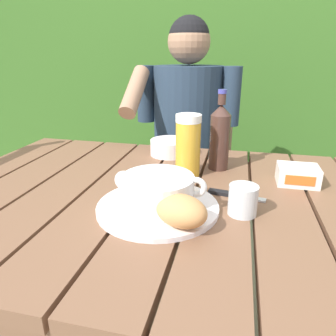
# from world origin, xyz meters

# --- Properties ---
(dining_table) EXTENTS (1.33, 0.88, 0.73)m
(dining_table) POSITION_xyz_m (0.00, 0.00, 0.64)
(dining_table) COLOR brown
(dining_table) RESTS_ON ground_plane
(hedge_backdrop) EXTENTS (4.00, 0.85, 2.13)m
(hedge_backdrop) POSITION_xyz_m (0.14, 1.75, 0.92)
(hedge_backdrop) COLOR #356022
(hedge_backdrop) RESTS_ON ground_plane
(chair_near_diner) EXTENTS (0.42, 0.45, 0.92)m
(chair_near_diner) POSITION_xyz_m (-0.07, 0.88, 0.47)
(chair_near_diner) COLOR brown
(chair_near_diner) RESTS_ON ground_plane
(person_eating) EXTENTS (0.48, 0.47, 1.24)m
(person_eating) POSITION_xyz_m (-0.07, 0.68, 0.73)
(person_eating) COLOR #243548
(person_eating) RESTS_ON ground_plane
(serving_plate) EXTENTS (0.30, 0.30, 0.01)m
(serving_plate) POSITION_xyz_m (0.00, -0.09, 0.74)
(serving_plate) COLOR white
(serving_plate) RESTS_ON dining_table
(soup_bowl) EXTENTS (0.22, 0.17, 0.08)m
(soup_bowl) POSITION_xyz_m (0.00, -0.09, 0.78)
(soup_bowl) COLOR white
(soup_bowl) RESTS_ON serving_plate
(bread_roll) EXTENTS (0.14, 0.13, 0.07)m
(bread_roll) POSITION_xyz_m (0.07, -0.17, 0.78)
(bread_roll) COLOR tan
(bread_roll) RESTS_ON serving_plate
(beer_glass) EXTENTS (0.08, 0.08, 0.19)m
(beer_glass) POSITION_xyz_m (0.03, 0.15, 0.83)
(beer_glass) COLOR gold
(beer_glass) RESTS_ON dining_table
(beer_bottle) EXTENTS (0.06, 0.06, 0.25)m
(beer_bottle) POSITION_xyz_m (0.12, 0.23, 0.84)
(beer_bottle) COLOR #442B24
(beer_bottle) RESTS_ON dining_table
(water_glass_small) EXTENTS (0.07, 0.07, 0.07)m
(water_glass_small) POSITION_xyz_m (0.20, -0.06, 0.77)
(water_glass_small) COLOR silver
(water_glass_small) RESTS_ON dining_table
(butter_tub) EXTENTS (0.11, 0.09, 0.05)m
(butter_tub) POSITION_xyz_m (0.35, 0.15, 0.76)
(butter_tub) COLOR white
(butter_tub) RESTS_ON dining_table
(table_knife) EXTENTS (0.15, 0.04, 0.01)m
(table_knife) POSITION_xyz_m (0.17, 0.03, 0.74)
(table_knife) COLOR silver
(table_knife) RESTS_ON dining_table
(diner_bowl) EXTENTS (0.15, 0.15, 0.06)m
(diner_bowl) POSITION_xyz_m (-0.07, 0.34, 0.76)
(diner_bowl) COLOR white
(diner_bowl) RESTS_ON dining_table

